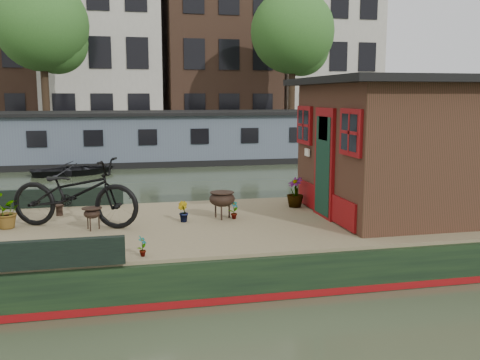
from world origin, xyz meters
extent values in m
plane|color=#2E3B25|center=(0.00, 0.00, 0.00)|extent=(120.00, 120.00, 0.00)
cube|color=black|center=(0.00, 0.00, 0.30)|extent=(12.00, 4.00, 0.60)
cube|color=maroon|center=(0.00, 0.00, 0.06)|extent=(12.02, 4.02, 0.10)
cube|color=olive|center=(0.00, 0.00, 0.62)|extent=(11.80, 3.80, 0.05)
cube|color=black|center=(-4.50, 1.92, 0.82)|extent=(3.00, 0.12, 0.35)
cube|color=black|center=(2.20, 0.00, 1.80)|extent=(3.50, 3.00, 2.30)
cube|color=black|center=(2.20, 0.00, 3.01)|extent=(4.00, 3.50, 0.12)
cube|color=maroon|center=(0.42, 0.00, 1.60)|extent=(0.06, 0.80, 1.90)
cube|color=black|center=(0.40, 0.00, 1.55)|extent=(0.04, 0.64, 1.70)
cube|color=maroon|center=(0.42, -1.05, 2.20)|extent=(0.06, 0.72, 0.72)
cube|color=maroon|center=(0.42, 1.05, 2.20)|extent=(0.06, 0.72, 0.72)
imported|color=black|center=(-3.76, 0.19, 1.21)|extent=(2.25, 1.45, 1.12)
imported|color=brown|center=(-1.15, 0.18, 0.82)|extent=(0.21, 0.20, 0.34)
imported|color=brown|center=(-2.03, 0.16, 0.82)|extent=(0.24, 0.24, 0.34)
imported|color=#AF6D33|center=(-4.85, 0.30, 0.92)|extent=(0.64, 0.62, 0.55)
imported|color=brown|center=(0.20, 0.90, 0.94)|extent=(0.41, 0.41, 0.57)
imported|color=brown|center=(-2.78, -1.69, 0.79)|extent=(0.16, 0.18, 0.28)
cylinder|color=black|center=(-4.11, 1.11, 0.75)|extent=(0.17, 0.17, 0.19)
imported|color=black|center=(-4.68, 10.93, 0.30)|extent=(3.28, 2.69, 0.59)
cube|color=#46535E|center=(0.00, 14.00, 1.00)|extent=(20.00, 4.00, 2.00)
cube|color=black|center=(0.00, 14.00, 2.05)|extent=(20.40, 4.40, 0.12)
cube|color=black|center=(0.00, 14.00, 0.12)|extent=(20.00, 4.05, 0.24)
cube|color=#47443F|center=(0.00, 20.50, 0.45)|extent=(60.00, 6.00, 0.90)
cube|color=#B7B2A3|center=(-4.00, 27.50, 8.25)|extent=(7.00, 8.00, 16.50)
cube|color=brown|center=(3.50, 27.50, 7.75)|extent=(7.00, 8.00, 15.50)
cube|color=#B7B2A3|center=(10.50, 27.50, 8.00)|extent=(6.50, 8.00, 16.00)
cylinder|color=#332316|center=(-6.50, 19.00, 2.90)|extent=(0.36, 0.36, 4.00)
sphere|color=#28561C|center=(-6.50, 19.00, 6.10)|extent=(4.40, 4.40, 4.40)
sphere|color=#28561C|center=(-5.90, 19.30, 5.30)|extent=(3.00, 3.00, 3.00)
cylinder|color=#332316|center=(6.00, 19.00, 2.90)|extent=(0.36, 0.36, 4.00)
sphere|color=#28561C|center=(6.00, 19.00, 6.10)|extent=(4.40, 4.40, 4.40)
sphere|color=#28561C|center=(6.60, 19.30, 5.30)|extent=(3.00, 3.00, 3.00)
camera|label=1|loc=(-3.01, -8.63, 2.75)|focal=40.00mm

